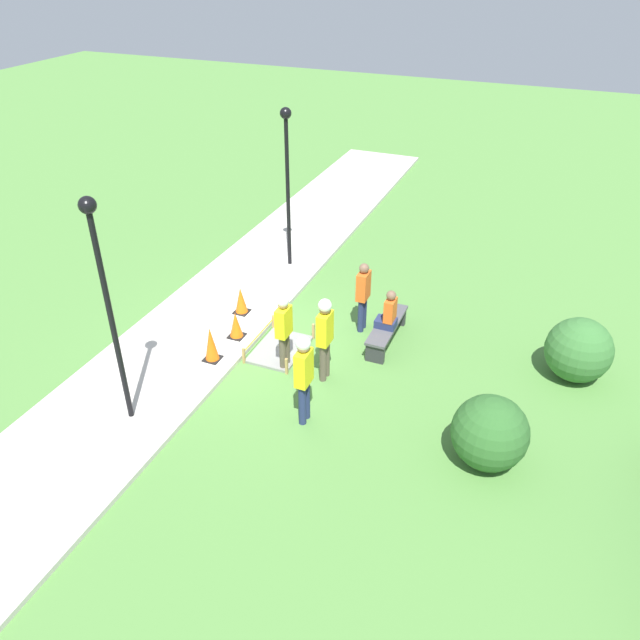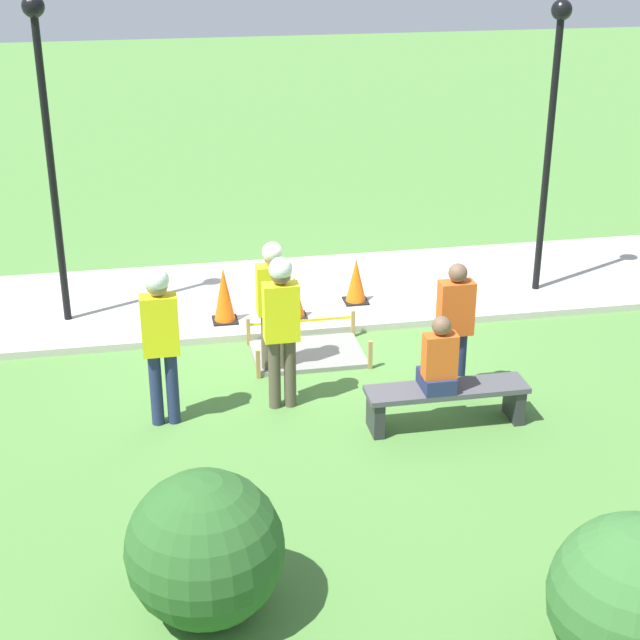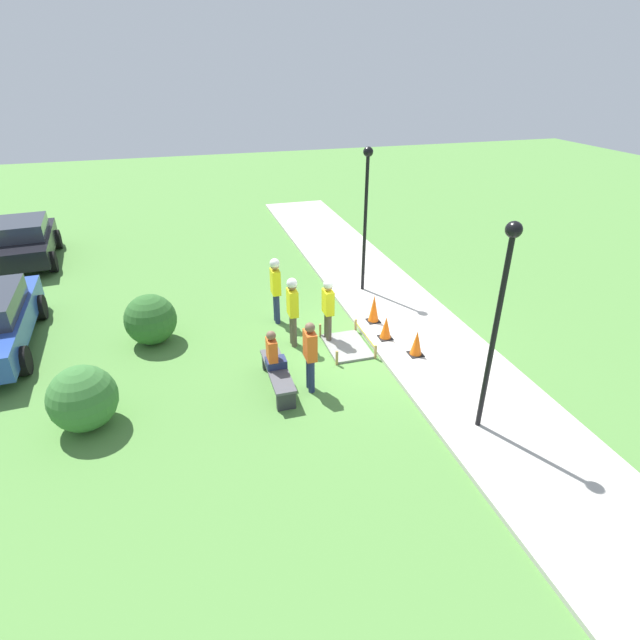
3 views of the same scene
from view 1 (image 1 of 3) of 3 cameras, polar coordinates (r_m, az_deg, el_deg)
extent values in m
plane|color=#51843D|center=(13.78, -5.93, -2.22)|extent=(60.00, 60.00, 0.00)
cube|color=#BCB7AD|center=(14.39, -10.97, -0.81)|extent=(28.00, 2.84, 0.10)
cube|color=gray|center=(13.52, -3.69, -2.68)|extent=(1.41, 0.99, 0.06)
cube|color=tan|center=(14.14, -4.29, -0.21)|extent=(0.05, 0.05, 0.38)
cube|color=tan|center=(13.12, -6.99, -3.25)|extent=(0.05, 0.05, 0.38)
cube|color=tan|center=(13.79, -0.61, -1.05)|extent=(0.05, 0.05, 0.38)
cube|color=tan|center=(12.74, -3.08, -4.25)|extent=(0.05, 0.05, 0.38)
cube|color=yellow|center=(13.57, -5.61, -1.35)|extent=(1.41, 0.00, 0.04)
cube|color=black|center=(14.76, -7.16, 0.77)|extent=(0.34, 0.34, 0.02)
cone|color=orange|center=(14.60, -7.24, 1.86)|extent=(0.29, 0.29, 0.63)
cube|color=black|center=(13.90, -7.62, -1.45)|extent=(0.34, 0.34, 0.02)
cone|color=orange|center=(13.74, -7.71, -0.39)|extent=(0.29, 0.29, 0.58)
cube|color=black|center=(13.26, -9.79, -3.50)|extent=(0.34, 0.34, 0.02)
cone|color=orange|center=(13.04, -9.95, -2.11)|extent=(0.29, 0.29, 0.75)
cube|color=#2D2D33|center=(14.41, 7.05, 0.38)|extent=(0.12, 0.40, 0.41)
cube|color=#2D2D33|center=(13.11, 5.06, -3.04)|extent=(0.12, 0.40, 0.41)
cube|color=#4C4C51|center=(13.63, 6.16, -0.42)|extent=(1.81, 0.44, 0.06)
cube|color=navy|center=(13.46, 6.03, -0.26)|extent=(0.34, 0.44, 0.18)
cube|color=#E55B1E|center=(13.26, 6.44, 0.91)|extent=(0.36, 0.20, 0.50)
sphere|color=brown|center=(13.08, 6.53, 2.24)|extent=(0.21, 0.21, 0.21)
cylinder|color=brown|center=(12.55, 0.58, -3.48)|extent=(0.14, 0.14, 0.85)
cylinder|color=brown|center=(12.42, 0.27, -3.93)|extent=(0.14, 0.14, 0.85)
cube|color=yellow|center=(12.06, 0.44, -0.77)|extent=(0.40, 0.22, 0.67)
sphere|color=brown|center=(11.82, 0.45, 1.07)|extent=(0.23, 0.23, 0.23)
sphere|color=white|center=(11.78, 0.45, 1.33)|extent=(0.26, 0.26, 0.26)
cylinder|color=navy|center=(11.52, -1.27, -7.22)|extent=(0.14, 0.14, 0.86)
cylinder|color=navy|center=(11.39, -1.63, -7.75)|extent=(0.14, 0.14, 0.86)
cube|color=yellow|center=(10.98, -1.50, -4.38)|extent=(0.40, 0.22, 0.68)
sphere|color=#A37A5B|center=(10.71, -1.53, -2.41)|extent=(0.23, 0.23, 0.23)
sphere|color=white|center=(10.68, -1.54, -2.13)|extent=(0.27, 0.27, 0.27)
cylinder|color=brown|center=(12.90, -3.08, -2.61)|extent=(0.14, 0.14, 0.79)
cylinder|color=brown|center=(12.76, -3.43, -3.04)|extent=(0.14, 0.14, 0.79)
cube|color=yellow|center=(12.44, -3.35, -0.16)|extent=(0.40, 0.22, 0.62)
sphere|color=#A37A5B|center=(12.22, -3.41, 1.50)|extent=(0.21, 0.21, 0.21)
sphere|color=white|center=(12.19, -3.42, 1.74)|extent=(0.25, 0.25, 0.25)
cylinder|color=navy|center=(14.11, 4.00, 0.74)|extent=(0.14, 0.14, 0.80)
cylinder|color=navy|center=(13.97, 3.76, 0.39)|extent=(0.14, 0.14, 0.80)
cube|color=#E55B1E|center=(13.68, 3.99, 3.14)|extent=(0.40, 0.22, 0.64)
sphere|color=brown|center=(13.48, 4.06, 4.73)|extent=(0.22, 0.22, 0.22)
cylinder|color=black|center=(11.04, -18.47, -0.31)|extent=(0.10, 0.10, 4.02)
sphere|color=black|center=(10.14, -20.50, 9.81)|extent=(0.28, 0.28, 0.28)
cylinder|color=black|center=(16.11, -2.95, 11.34)|extent=(0.10, 0.10, 3.86)
sphere|color=black|center=(15.51, -3.16, 18.36)|extent=(0.28, 0.28, 0.28)
sphere|color=#387033|center=(13.40, 22.58, -2.55)|extent=(1.31, 1.31, 1.31)
sphere|color=#2D6028|center=(10.88, 15.27, -9.91)|extent=(1.30, 1.30, 1.30)
camera|label=2|loc=(10.32, 58.12, 4.18)|focal=55.00mm
camera|label=3|loc=(20.24, 20.92, 26.78)|focal=28.00mm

